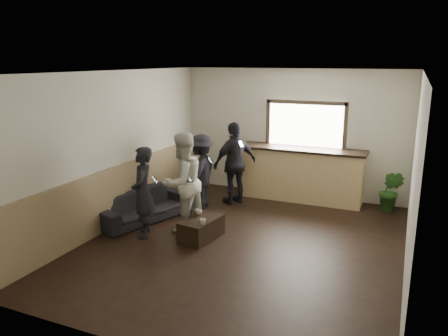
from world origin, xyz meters
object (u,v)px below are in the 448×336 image
at_px(potted_plant, 391,191).
at_px(person_a, 143,192).
at_px(coffee_table, 201,229).
at_px(cup_a, 199,212).
at_px(cup_b, 203,221).
at_px(bar_counter, 301,171).
at_px(person_b, 182,182).
at_px(sofa, 143,206).
at_px(person_d, 235,163).
at_px(person_c, 201,172).

distance_m(potted_plant, person_a, 4.91).
bearing_deg(coffee_table, person_a, -164.75).
distance_m(cup_a, cup_b, 0.46).
height_order(cup_b, potted_plant, potted_plant).
bearing_deg(person_a, coffee_table, 78.00).
xyz_separation_m(bar_counter, person_a, (-2.00, -3.07, 0.14)).
bearing_deg(coffee_table, cup_a, 129.27).
height_order(potted_plant, person_a, person_a).
relative_size(bar_counter, person_b, 1.53).
bearing_deg(person_b, potted_plant, 147.55).
distance_m(bar_counter, potted_plant, 1.86).
relative_size(sofa, person_d, 1.09).
bearing_deg(cup_a, person_a, -153.05).
xyz_separation_m(cup_a, person_d, (-0.06, 1.85, 0.46)).
height_order(potted_plant, person_c, person_c).
bearing_deg(person_d, cup_a, 36.28).
bearing_deg(cup_b, sofa, 159.21).
xyz_separation_m(cup_a, cup_b, (0.27, -0.38, -0.00)).
bearing_deg(cup_a, coffee_table, -50.73).
xyz_separation_m(cup_b, person_b, (-0.63, 0.47, 0.48)).
xyz_separation_m(bar_counter, person_c, (-1.75, -1.34, 0.13)).
height_order(sofa, cup_a, sofa).
relative_size(cup_a, person_a, 0.08).
bearing_deg(potted_plant, sofa, -151.01).
distance_m(bar_counter, person_a, 3.67).
xyz_separation_m(bar_counter, coffee_table, (-1.02, -2.81, -0.46)).
bearing_deg(coffee_table, person_d, 95.57).
bearing_deg(bar_counter, person_a, -123.07).
distance_m(coffee_table, person_d, 2.13).
bearing_deg(sofa, coffee_table, -86.08).
distance_m(bar_counter, coffee_table, 3.02).
height_order(potted_plant, person_d, person_d).
bearing_deg(coffee_table, bar_counter, 69.94).
height_order(person_a, person_d, person_d).
distance_m(sofa, person_d, 2.13).
distance_m(bar_counter, sofa, 3.47).
height_order(cup_a, person_d, person_d).
xyz_separation_m(sofa, coffee_table, (1.43, -0.38, -0.10)).
relative_size(coffee_table, person_d, 0.47).
height_order(coffee_table, potted_plant, potted_plant).
xyz_separation_m(sofa, cup_b, (1.56, -0.59, 0.13)).
relative_size(coffee_table, person_c, 0.53).
xyz_separation_m(sofa, person_c, (0.70, 1.08, 0.49)).
height_order(coffee_table, person_a, person_a).
bearing_deg(person_d, person_c, -9.69).
xyz_separation_m(bar_counter, cup_b, (-0.89, -3.02, -0.23)).
xyz_separation_m(bar_counter, cup_a, (-1.16, -2.64, -0.23)).
xyz_separation_m(cup_a, person_b, (-0.36, 0.10, 0.47)).
distance_m(bar_counter, person_c, 2.21).
distance_m(sofa, person_c, 1.38).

